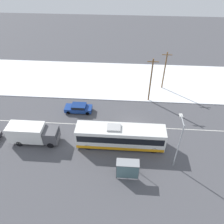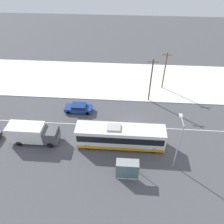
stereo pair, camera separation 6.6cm
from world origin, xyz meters
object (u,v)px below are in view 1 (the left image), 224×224
Objects in this scene: utility_pole_snowlot at (165,70)px; utility_pole_roadside at (151,80)px; box_truck at (32,133)px; pedestrian_at_stop at (122,162)px; city_bus at (120,136)px; sedan_car at (79,108)px; bus_shelter at (128,168)px; streetlamp at (179,139)px.

utility_pole_roadside is at bearing -123.65° from utility_pole_snowlot.
pedestrian_at_stop is (12.69, -3.68, -0.63)m from box_truck.
city_bus is 10.05m from sedan_car.
sedan_car is 17.07m from utility_pole_snowlot.
utility_pole_snowlot is (6.33, 20.45, 2.17)m from bus_shelter.
streetlamp reaches higher than sedan_car.
city_bus is 7.97m from streetlamp.
box_truck is 0.94× the size of utility_pole_snowlot.
utility_pole_roadside reaches higher than pedestrian_at_stop.
city_bus is 12.19m from utility_pole_roadside.
utility_pole_snowlot is (0.46, 17.96, -0.61)m from streetlamp.
streetlamp is at bearing 145.62° from sedan_car.
pedestrian_at_stop is at bearing -169.86° from streetlamp.
utility_pole_roadside is 5.11m from utility_pole_snowlot.
city_bus reaches higher than bus_shelter.
utility_pole_roadside reaches higher than city_bus.
streetlamp reaches higher than bus_shelter.
utility_pole_roadside is (16.84, 11.20, 2.57)m from box_truck.
bus_shelter is at bearing -107.21° from utility_pole_snowlot.
city_bus is 2.70× the size of sedan_car.
utility_pole_roadside is at bearing 67.38° from city_bus.
city_bus reaches higher than sedan_car.
bus_shelter is at bearing -63.97° from pedestrian_at_stop.
streetlamp reaches higher than city_bus.
city_bus is at bearing 0.89° from box_truck.
pedestrian_at_stop is 0.22× the size of utility_pole_snowlot.
box_truck is 0.97× the size of streetlamp.
box_truck is 0.86× the size of utility_pole_roadside.
utility_pole_snowlot is at bearing -150.43° from sedan_car.
sedan_car is 0.63× the size of streetlamp.
sedan_car is 13.26m from pedestrian_at_stop.
streetlamp is 0.96× the size of utility_pole_snowlot.
bus_shelter is 21.52m from utility_pole_snowlot.
pedestrian_at_stop is at bearing -16.19° from box_truck.
utility_pole_roadside is at bearing 77.79° from bus_shelter.
pedestrian_at_stop is at bearing 116.03° from bus_shelter.
sedan_car is at bearing 54.76° from box_truck.
city_bus is 5.30m from bus_shelter.
city_bus is at bearing -112.62° from utility_pole_roadside.
streetlamp is (6.95, -2.71, 2.81)m from city_bus.
utility_pole_snowlot is at bearing 38.15° from box_truck.
streetlamp reaches higher than box_truck.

